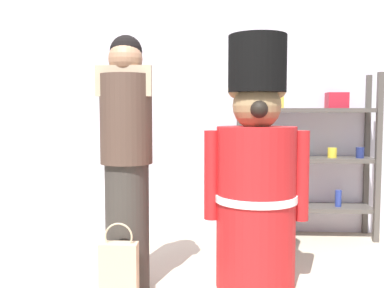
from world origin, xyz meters
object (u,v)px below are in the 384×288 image
Objects in this scene: teddy_bear_guard at (256,179)px; merchandise_shelf at (307,154)px; shopping_bag at (119,272)px; person_shopper at (127,159)px.

merchandise_shelf is at bearing 63.70° from teddy_bear_guard.
shopping_bag is at bearing -160.13° from teddy_bear_guard.
merchandise_shelf is 0.92× the size of person_shopper.
shopping_bag is (-0.89, -0.32, -0.55)m from teddy_bear_guard.
merchandise_shelf is 0.92× the size of teddy_bear_guard.
teddy_bear_guard is at bearing 19.87° from shopping_bag.
teddy_bear_guard is 1.00× the size of person_shopper.
person_shopper is at bearing -138.24° from merchandise_shelf.
merchandise_shelf is at bearing 41.76° from person_shopper.
merchandise_shelf is at bearing 46.08° from shopping_bag.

